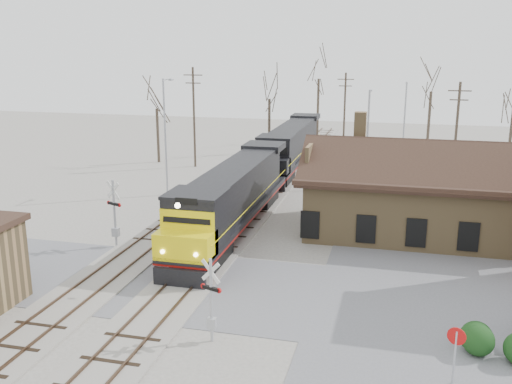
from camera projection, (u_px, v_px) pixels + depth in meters
The scene contains 22 objects.
ground at pixel (183, 285), 30.20m from camera, with size 140.00×140.00×0.00m, color #A5A095.
road at pixel (183, 284), 30.20m from camera, with size 60.00×9.00×0.03m, color #5E5E63.
track_main at pixel (253, 208), 44.28m from camera, with size 3.40×90.00×0.24m.
track_siding at pixel (199, 204), 45.34m from camera, with size 3.40×90.00×0.24m.
depot at pixel (416, 198), 38.04m from camera, with size 15.20×9.31×7.90m.
locomotive_lead at pixel (232, 198), 38.20m from camera, with size 3.07×20.57×4.57m.
locomotive_trailing at pixel (290, 146), 57.78m from camera, with size 3.07×20.57×4.32m.
crossbuck_near at pixel (211, 303), 24.00m from camera, with size 1.03×0.44×3.76m.
crossbuck_far at pixel (115, 216), 35.44m from camera, with size 1.18×0.52×4.32m.
do_not_enter_sign at pixel (456, 346), 20.90m from camera, with size 0.67×0.26×2.34m.
hedge_a at pixel (478, 340), 23.21m from camera, with size 1.30×1.30×1.30m, color #113311.
hedge_b at pixel (476, 337), 23.42m from camera, with size 1.33×1.33×1.33m, color #113311.
streetlight_a at pixel (166, 131), 47.28m from camera, with size 0.25×2.04×9.73m.
streetlight_b at pixel (368, 133), 50.44m from camera, with size 0.25×2.04×8.60m.
streetlight_c at pixel (405, 117), 61.64m from camera, with size 0.25×2.04×8.57m.
utility_pole_a at pixel (194, 116), 58.54m from camera, with size 2.00×0.24×10.24m.
utility_pole_b at pixel (345, 109), 70.16m from camera, with size 2.00×0.24×9.16m.
utility_pole_c at pixel (456, 131), 51.33m from camera, with size 2.00×0.24×9.23m.
tree_a at pixel (156, 100), 60.50m from camera, with size 3.87×3.87×9.47m.
tree_b at pixel (269, 90), 65.78m from camera, with size 4.23×4.23×10.36m.
tree_c at pixel (319, 68), 73.61m from camera, with size 5.44×5.44×13.34m.
tree_d at pixel (432, 81), 64.09m from camera, with size 4.86×4.86×11.90m.
Camera 1 is at (10.60, -26.24, 12.28)m, focal length 40.00 mm.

